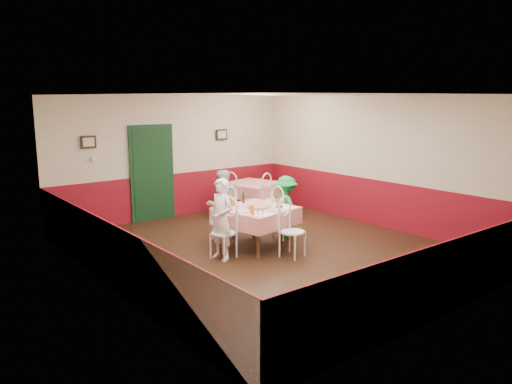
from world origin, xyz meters
TOP-DOWN VIEW (x-y plane):
  - floor at (0.00, 0.00)m, footprint 7.00×7.00m
  - ceiling at (0.00, 0.00)m, footprint 7.00×7.00m
  - back_wall at (0.00, 3.50)m, footprint 6.00×0.10m
  - front_wall at (0.00, -3.50)m, footprint 6.00×0.10m
  - left_wall at (-3.00, 0.00)m, footprint 0.10×7.00m
  - right_wall at (3.00, 0.00)m, footprint 0.10×7.00m
  - wainscot_back at (0.00, 3.48)m, footprint 6.00×0.03m
  - wainscot_front at (0.00, -3.48)m, footprint 6.00×0.03m
  - wainscot_left at (-2.98, 0.00)m, footprint 0.03×7.00m
  - wainscot_right at (2.98, 0.00)m, footprint 0.03×7.00m
  - door at (-0.60, 3.45)m, footprint 0.96×0.06m
  - picture_left at (-2.00, 3.45)m, footprint 0.32×0.03m
  - picture_right at (1.30, 3.45)m, footprint 0.32×0.03m
  - thermostat at (-1.90, 3.45)m, footprint 0.10×0.03m
  - main_table at (-0.07, 0.33)m, footprint 1.42×1.42m
  - second_table at (1.51, 2.49)m, footprint 1.36×1.36m
  - chair_left at (-0.91, 0.18)m, footprint 0.50×0.50m
  - chair_right at (0.76, 0.48)m, footprint 0.44×0.44m
  - chair_far at (-0.23, 1.16)m, footprint 0.54×0.54m
  - chair_near at (0.08, -0.51)m, footprint 0.51×0.51m
  - chair_second_a at (0.76, 2.49)m, footprint 0.51×0.51m
  - chair_second_b at (1.51, 1.74)m, footprint 0.51×0.51m
  - pizza at (-0.05, 0.30)m, footprint 0.47×0.47m
  - plate_left at (-0.48, 0.23)m, footprint 0.29×0.29m
  - plate_right at (0.32, 0.38)m, footprint 0.29×0.29m
  - plate_far at (-0.13, 0.75)m, footprint 0.29×0.29m
  - glass_a at (-0.43, -0.01)m, footprint 0.09×0.09m
  - glass_b at (0.37, 0.20)m, footprint 0.09×0.09m
  - glass_c at (-0.32, 0.72)m, footprint 0.10×0.10m
  - beer_bottle at (-0.04, 0.76)m, footprint 0.07×0.07m
  - shaker_a at (-0.43, -0.17)m, footprint 0.04×0.04m
  - shaker_b at (-0.33, -0.19)m, footprint 0.04×0.04m
  - shaker_c at (-0.48, -0.11)m, footprint 0.04×0.04m
  - menu_left at (-0.32, -0.14)m, footprint 0.41×0.47m
  - menu_right at (0.39, 0.04)m, footprint 0.31×0.41m
  - wallet at (0.28, 0.06)m, footprint 0.12×0.11m
  - diner_left at (-0.96, 0.17)m, footprint 0.42×0.56m
  - diner_far at (-0.23, 1.21)m, footprint 0.68×0.54m
  - diner_right at (0.81, 0.49)m, footprint 0.46×0.80m

SIDE VIEW (x-z plane):
  - floor at x=0.00m, z-range 0.00..0.00m
  - main_table at x=-0.07m, z-range -0.01..0.76m
  - second_table at x=1.51m, z-range -0.01..0.76m
  - chair_left at x=-0.91m, z-range 0.00..0.90m
  - chair_right at x=0.76m, z-range 0.00..0.90m
  - chair_far at x=-0.23m, z-range 0.00..0.90m
  - chair_near at x=0.08m, z-range 0.00..0.90m
  - chair_second_a at x=0.76m, z-range 0.00..0.90m
  - chair_second_b at x=1.51m, z-range 0.00..0.90m
  - wainscot_back at x=0.00m, z-range 0.00..1.00m
  - wainscot_front at x=0.00m, z-range 0.00..1.00m
  - wainscot_left at x=-2.98m, z-range 0.00..1.00m
  - wainscot_right at x=2.98m, z-range 0.00..1.00m
  - diner_right at x=0.81m, z-range 0.00..1.24m
  - diner_far at x=-0.23m, z-range 0.00..1.37m
  - diner_left at x=-0.96m, z-range 0.00..1.41m
  - menu_left at x=-0.32m, z-range 0.76..0.76m
  - menu_right at x=0.39m, z-range 0.76..0.76m
  - plate_left at x=-0.48m, z-range 0.76..0.77m
  - plate_right at x=0.32m, z-range 0.76..0.77m
  - plate_far at x=-0.13m, z-range 0.76..0.77m
  - wallet at x=0.28m, z-range 0.76..0.78m
  - pizza at x=-0.05m, z-range 0.76..0.79m
  - shaker_a at x=-0.43m, z-range 0.76..0.85m
  - shaker_b at x=-0.33m, z-range 0.76..0.85m
  - shaker_c at x=-0.48m, z-range 0.76..0.85m
  - glass_b at x=0.37m, z-range 0.76..0.90m
  - glass_a at x=-0.43m, z-range 0.76..0.90m
  - glass_c at x=-0.32m, z-range 0.76..0.92m
  - beer_bottle at x=-0.04m, z-range 0.76..0.97m
  - door at x=-0.60m, z-range 0.00..2.10m
  - back_wall at x=0.00m, z-range 0.00..2.80m
  - front_wall at x=0.00m, z-range 0.00..2.80m
  - left_wall at x=-3.00m, z-range 0.00..2.80m
  - right_wall at x=3.00m, z-range 0.00..2.80m
  - thermostat at x=-1.90m, z-range 1.45..1.55m
  - picture_left at x=-2.00m, z-range 1.72..1.98m
  - picture_right at x=1.30m, z-range 1.72..1.98m
  - ceiling at x=0.00m, z-range 2.80..2.80m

